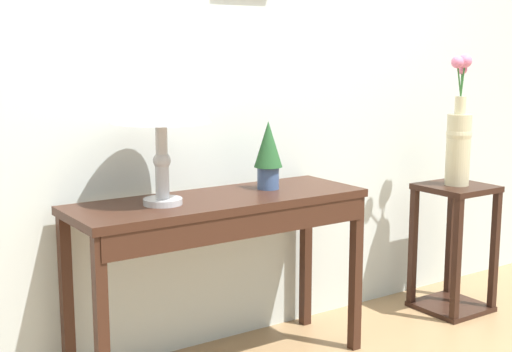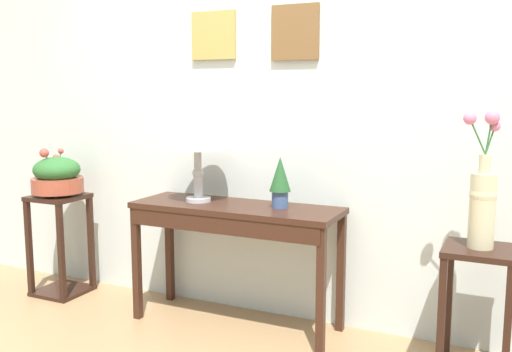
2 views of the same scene
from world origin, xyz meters
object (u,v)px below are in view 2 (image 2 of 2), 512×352
table_lamp (197,131)px  planter_bowl_wide_left (57,176)px  potted_plant_on_console (280,180)px  console_table (234,222)px  pedestal_stand_right (476,314)px  pedestal_stand_left (61,245)px  flower_vase_tall_right (483,198)px

table_lamp → planter_bowl_wide_left: bearing=-178.3°
potted_plant_on_console → planter_bowl_wide_left: potted_plant_on_console is taller
table_lamp → potted_plant_on_console: bearing=3.7°
console_table → pedestal_stand_right: console_table is taller
pedestal_stand_left → planter_bowl_wide_left: size_ratio=2.02×
console_table → planter_bowl_wide_left: (-1.40, -0.01, 0.20)m
console_table → flower_vase_tall_right: flower_vase_tall_right is taller
pedestal_stand_left → planter_bowl_wide_left: 0.50m
console_table → table_lamp: table_lamp is taller
console_table → flower_vase_tall_right: (1.40, -0.06, 0.27)m
console_table → pedestal_stand_left: 1.43m
table_lamp → pedestal_stand_right: (1.66, -0.08, -0.86)m
table_lamp → pedestal_stand_left: bearing=-178.3°
planter_bowl_wide_left → pedestal_stand_left: bearing=40.7°
pedestal_stand_right → flower_vase_tall_right: (-0.00, -0.00, 0.59)m
table_lamp → potted_plant_on_console: table_lamp is taller
pedestal_stand_right → potted_plant_on_console: bearing=174.0°
potted_plant_on_console → planter_bowl_wide_left: 1.68m
pedestal_stand_left → planter_bowl_wide_left: planter_bowl_wide_left is taller
pedestal_stand_left → planter_bowl_wide_left: (-0.00, -0.00, 0.50)m
table_lamp → planter_bowl_wide_left: table_lamp is taller
table_lamp → pedestal_stand_right: 1.87m
table_lamp → flower_vase_tall_right: 1.68m
flower_vase_tall_right → planter_bowl_wide_left: bearing=179.0°
planter_bowl_wide_left → pedestal_stand_right: 2.84m
table_lamp → potted_plant_on_console: size_ratio=1.91×
pedestal_stand_right → planter_bowl_wide_left: bearing=179.0°
potted_plant_on_console → pedestal_stand_right: size_ratio=0.45×
pedestal_stand_left → pedestal_stand_right: (2.79, -0.05, -0.02)m
table_lamp → pedestal_stand_left: table_lamp is taller
planter_bowl_wide_left → flower_vase_tall_right: flower_vase_tall_right is taller
console_table → planter_bowl_wide_left: bearing=-179.6°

